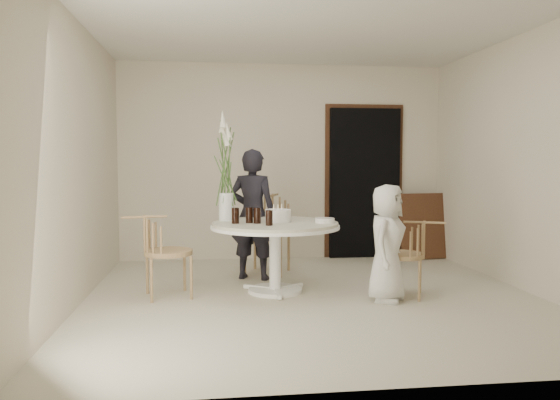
{
  "coord_description": "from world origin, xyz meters",
  "views": [
    {
      "loc": [
        -1.0,
        -5.3,
        1.35
      ],
      "look_at": [
        -0.29,
        0.3,
        0.96
      ],
      "focal_mm": 35.0,
      "sensor_mm": 36.0,
      "label": 1
    }
  ],
  "objects": [
    {
      "name": "room_shell",
      "position": [
        0.0,
        0.0,
        1.62
      ],
      "size": [
        4.5,
        4.5,
        4.5
      ],
      "color": "silver",
      "rests_on": "ground"
    },
    {
      "name": "chair_right",
      "position": [
        0.99,
        -0.12,
        0.5
      ],
      "size": [
        0.56,
        0.54,
        0.77
      ],
      "rotation": [
        0.0,
        0.0,
        -1.97
      ],
      "color": "#A38758",
      "rests_on": "ground"
    },
    {
      "name": "ground",
      "position": [
        0.0,
        0.0,
        0.0
      ],
      "size": [
        4.5,
        4.5,
        0.0
      ],
      "primitive_type": "plane",
      "color": "beige",
      "rests_on": "ground"
    },
    {
      "name": "chair_left",
      "position": [
        -1.55,
        0.17,
        0.54
      ],
      "size": [
        0.55,
        0.52,
        0.83
      ],
      "rotation": [
        0.0,
        0.0,
        1.79
      ],
      "color": "#A38758",
      "rests_on": "ground"
    },
    {
      "name": "cola_tumbler_a",
      "position": [
        -0.54,
        0.17,
        0.81
      ],
      "size": [
        0.09,
        0.09,
        0.16
      ],
      "primitive_type": "cylinder",
      "rotation": [
        0.0,
        0.0,
        0.21
      ],
      "color": "black",
      "rests_on": "table"
    },
    {
      "name": "table",
      "position": [
        -0.35,
        0.25,
        0.62
      ],
      "size": [
        1.33,
        1.33,
        0.73
      ],
      "color": "white",
      "rests_on": "ground"
    },
    {
      "name": "boy",
      "position": [
        0.68,
        -0.24,
        0.57
      ],
      "size": [
        0.61,
        0.66,
        1.14
      ],
      "primitive_type": "imported",
      "rotation": [
        0.0,
        0.0,
        0.98
      ],
      "color": "white",
      "rests_on": "ground"
    },
    {
      "name": "flower_vase",
      "position": [
        -0.85,
        0.49,
        1.25
      ],
      "size": [
        0.16,
        0.16,
        1.16
      ],
      "rotation": [
        0.0,
        0.0,
        -0.0
      ],
      "color": "white",
      "rests_on": "table"
    },
    {
      "name": "doorway",
      "position": [
        1.15,
        2.19,
        1.05
      ],
      "size": [
        1.0,
        0.1,
        2.1
      ],
      "primitive_type": "cube",
      "color": "black",
      "rests_on": "ground"
    },
    {
      "name": "picture_frame",
      "position": [
        1.93,
        1.95,
        0.46
      ],
      "size": [
        0.71,
        0.28,
        0.91
      ],
      "primitive_type": "cube",
      "rotation": [
        -0.17,
        0.0,
        0.11
      ],
      "color": "#4F2F1B",
      "rests_on": "ground"
    },
    {
      "name": "birthday_cake",
      "position": [
        -0.32,
        0.3,
        0.79
      ],
      "size": [
        0.27,
        0.27,
        0.18
      ],
      "rotation": [
        0.0,
        0.0,
        -0.01
      ],
      "color": "white",
      "rests_on": "table"
    },
    {
      "name": "cola_tumbler_b",
      "position": [
        -0.44,
        -0.02,
        0.8
      ],
      "size": [
        0.09,
        0.09,
        0.15
      ],
      "primitive_type": "cylinder",
      "rotation": [
        0.0,
        0.0,
        -0.38
      ],
      "color": "black",
      "rests_on": "table"
    },
    {
      "name": "cola_tumbler_c",
      "position": [
        -0.76,
        0.19,
        0.81
      ],
      "size": [
        0.1,
        0.1,
        0.16
      ],
      "primitive_type": "cylinder",
      "rotation": [
        0.0,
        0.0,
        -0.36
      ],
      "color": "black",
      "rests_on": "table"
    },
    {
      "name": "cola_tumbler_d",
      "position": [
        -0.62,
        0.22,
        0.81
      ],
      "size": [
        0.08,
        0.08,
        0.16
      ],
      "primitive_type": "cylinder",
      "rotation": [
        0.0,
        0.0,
        -0.13
      ],
      "color": "black",
      "rests_on": "table"
    },
    {
      "name": "door_trim",
      "position": [
        1.15,
        2.23,
        1.11
      ],
      "size": [
        1.12,
        0.03,
        2.22
      ],
      "primitive_type": "cube",
      "color": "#4F2F1B",
      "rests_on": "ground"
    },
    {
      "name": "plate_stack",
      "position": [
        0.15,
        0.13,
        0.75
      ],
      "size": [
        0.21,
        0.21,
        0.05
      ],
      "primitive_type": "cylinder",
      "rotation": [
        0.0,
        0.0,
        0.03
      ],
      "color": "white",
      "rests_on": "table"
    },
    {
      "name": "chair_far",
      "position": [
        -0.29,
        1.35,
        0.62
      ],
      "size": [
        0.65,
        0.68,
        0.95
      ],
      "rotation": [
        0.0,
        0.0,
        -0.36
      ],
      "color": "#A38758",
      "rests_on": "ground"
    },
    {
      "name": "girl",
      "position": [
        -0.53,
        0.92,
        0.75
      ],
      "size": [
        0.64,
        0.54,
        1.5
      ],
      "primitive_type": "imported",
      "rotation": [
        0.0,
        0.0,
        2.75
      ],
      "color": "black",
      "rests_on": "ground"
    }
  ]
}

